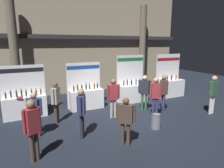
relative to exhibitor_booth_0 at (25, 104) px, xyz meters
The scene contains 17 objects.
ground_plane 4.34m from the exhibitor_booth_0, 25.21° to the right, with size 29.20×29.20×0.00m, color black.
hall_colonnade 5.77m from the exhibitor_booth_0, 40.46° to the left, with size 14.60×1.20×6.60m.
exhibitor_booth_0 is the anchor object (origin of this frame).
exhibitor_booth_1 2.81m from the exhibitor_booth_0, ahead, with size 1.75×0.66×2.30m.
exhibitor_booth_2 5.52m from the exhibitor_booth_0, ahead, with size 1.70×0.66×2.60m.
exhibitor_booth_3 8.22m from the exhibitor_booth_0, ahead, with size 1.80×0.66×2.60m.
trash_bin 5.71m from the exhibitor_booth_0, 38.50° to the right, with size 0.37×0.37×0.59m.
visitor_0 6.42m from the exhibitor_booth_0, 19.04° to the right, with size 0.36×0.54×1.77m.
visitor_1 8.54m from the exhibitor_booth_0, 23.56° to the right, with size 0.57×0.26×1.80m.
visitor_2 3.46m from the exhibitor_booth_0, 60.54° to the right, with size 0.39×0.51×1.76m.
visitor_3 3.96m from the exhibitor_booth_0, 27.82° to the right, with size 0.56×0.31×1.74m.
visitor_4 4.98m from the exhibitor_booth_0, 56.18° to the right, with size 0.49×0.48×1.60m.
visitor_5 1.78m from the exhibitor_booth_0, 48.95° to the right, with size 0.41×0.46×1.73m.
visitor_6 5.81m from the exhibitor_booth_0, 26.43° to the right, with size 0.43×0.37×1.80m.
visitor_7 3.79m from the exhibitor_booth_0, 88.85° to the right, with size 0.48×0.37×1.79m.
visitor_8 5.53m from the exhibitor_booth_0, 17.38° to the right, with size 0.46×0.47×1.74m.
visitor_9 2.25m from the exhibitor_booth_0, 83.54° to the right, with size 0.49×0.47×1.61m.
Camera 1 is at (-4.02, -7.20, 3.23)m, focal length 30.82 mm.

